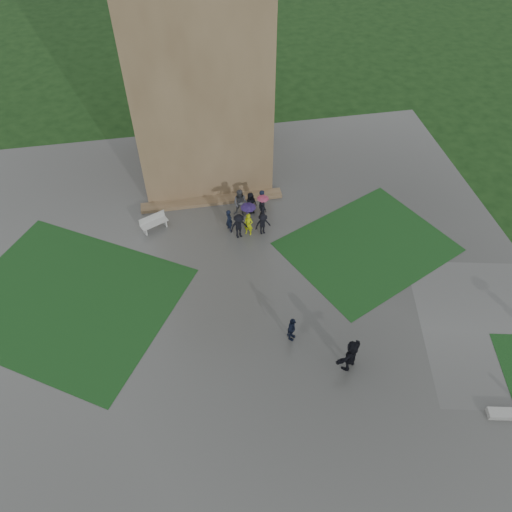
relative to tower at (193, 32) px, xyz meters
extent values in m
plane|color=black|center=(0.00, -15.00, -9.00)|extent=(120.00, 120.00, 0.00)
cube|color=#3B3B38|center=(0.00, -13.00, -8.99)|extent=(34.00, 34.00, 0.02)
cube|color=#123314|center=(-8.50, -11.00, -8.97)|extent=(14.10, 13.46, 0.01)
cube|color=#123314|center=(8.50, -10.00, -8.97)|extent=(11.12, 10.15, 0.01)
cube|color=brown|center=(0.00, 0.00, 0.00)|extent=(8.00, 8.00, 18.00)
cube|color=brown|center=(0.00, -4.40, -8.87)|extent=(9.00, 0.80, 0.22)
cube|color=#ADADA9|center=(-3.69, -6.32, -8.49)|extent=(1.72, 1.15, 0.07)
cube|color=#ADADA9|center=(-4.29, -6.60, -8.75)|extent=(0.27, 0.44, 0.46)
cube|color=#ADADA9|center=(-3.08, -6.04, -8.75)|extent=(0.27, 0.44, 0.46)
cube|color=#ADADA9|center=(-3.79, -6.10, -8.24)|extent=(1.53, 0.75, 0.44)
imported|color=black|center=(2.81, -6.95, -8.11)|extent=(0.62, 0.74, 1.74)
imported|color=black|center=(2.97, -5.97, -8.10)|extent=(0.46, 0.66, 1.76)
imported|color=black|center=(2.27, -5.78, -8.23)|extent=(0.84, 0.69, 1.49)
imported|color=#414246|center=(1.62, -5.94, -8.02)|extent=(1.07, 0.88, 1.92)
imported|color=black|center=(0.74, -7.13, -8.21)|extent=(0.57, 0.66, 1.53)
imported|color=black|center=(1.22, -7.84, -8.13)|extent=(1.20, 0.81, 1.70)
imported|color=#ADC00B|center=(1.81, -7.69, -8.22)|extent=(0.66, 0.59, 1.53)
imported|color=black|center=(2.66, -7.79, -8.24)|extent=(1.03, 0.66, 1.47)
imported|color=#E35D8B|center=(2.81, -6.95, -7.11)|extent=(0.68, 0.68, 0.60)
imported|color=#4B3187|center=(1.81, -7.69, -7.03)|extent=(0.86, 0.86, 0.75)
imported|color=black|center=(2.66, -15.42, -8.21)|extent=(0.96, 1.02, 1.53)
imported|color=black|center=(4.99, -17.43, -8.04)|extent=(1.78, 1.55, 1.89)
camera|label=1|loc=(-1.51, -28.95, 11.91)|focal=35.00mm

